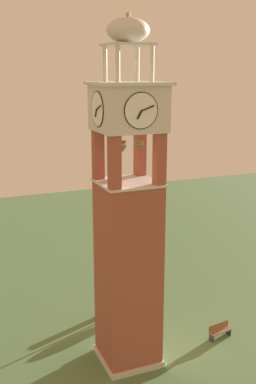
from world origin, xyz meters
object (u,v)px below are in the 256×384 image
at_px(clock_tower, 128,232).
at_px(lamp_post, 143,271).
at_px(trash_bin, 101,311).
at_px(park_bench, 220,330).

bearing_deg(clock_tower, lamp_post, -31.26).
xyz_separation_m(clock_tower, trash_bin, (5.19, -0.08, -7.56)).
bearing_deg(trash_bin, lamp_post, -77.54).
distance_m(lamp_post, trash_bin, 4.18).
bearing_deg(park_bench, trash_bin, 49.21).
height_order(park_bench, trash_bin, park_bench).
distance_m(clock_tower, park_bench, 9.77).
bearing_deg(lamp_post, clock_tower, 148.74).
relative_size(clock_tower, lamp_post, 5.49).
height_order(clock_tower, trash_bin, clock_tower).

